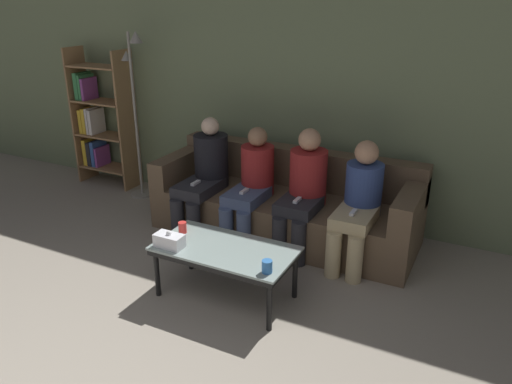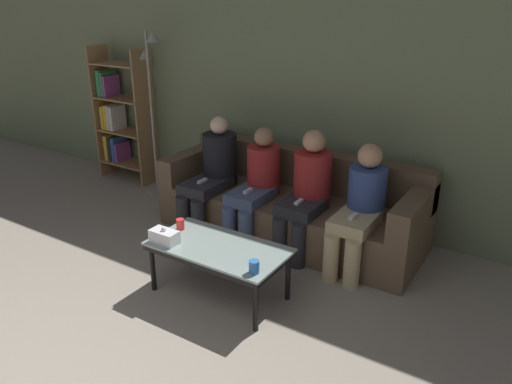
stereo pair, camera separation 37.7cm
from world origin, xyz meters
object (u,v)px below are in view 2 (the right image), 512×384
Objects in this scene: bookshelf at (119,118)px; seated_person_mid_right at (307,189)px; tissue_box at (164,236)px; seated_person_mid_left at (257,183)px; seated_person_right_end at (361,205)px; standing_lamp at (152,96)px; coffee_table at (219,251)px; cup_near_left at (254,267)px; cup_near_right at (180,224)px; seated_person_left_end at (213,171)px; couch at (292,206)px.

bookshelf is 2.88m from seated_person_mid_right.
tissue_box is 2.82m from bookshelf.
seated_person_mid_left is 0.96× the size of seated_person_mid_right.
seated_person_right_end is at bearing -8.71° from bookshelf.
seated_person_mid_right is (2.11, -0.34, -0.54)m from standing_lamp.
coffee_table is 0.48m from cup_near_left.
standing_lamp is (-2.33, 1.55, 0.65)m from cup_near_left.
seated_person_mid_left is at bearing 121.66° from cup_near_left.
seated_person_mid_right is at bearing 2.98° from seated_person_mid_left.
coffee_table is 11.85× the size of cup_near_right.
coffee_table is 1.30m from seated_person_left_end.
seated_person_mid_right reaches higher than coffee_table.
couch reaches higher than tissue_box.
standing_lamp is (-1.86, 0.15, 0.83)m from couch.
seated_person_right_end is at bearing 76.06° from cup_near_left.
coffee_table is 2.45m from standing_lamp.
cup_near_left is 1.21m from seated_person_right_end.
seated_person_mid_right is at bearing 177.03° from seated_person_right_end.
cup_near_right is (-0.86, 0.24, -0.00)m from cup_near_left.
coffee_table is 0.58× the size of standing_lamp.
coffee_table is 1.00× the size of seated_person_mid_left.
coffee_table is 11.65× the size of cup_near_left.
couch is 27.58× the size of cup_near_left.
tissue_box is 0.21× the size of seated_person_right_end.
cup_near_left is at bearing -58.34° from seated_person_mid_left.
tissue_box is at bearing -70.22° from seated_person_left_end.
coffee_table is at bearing -88.25° from couch.
seated_person_left_end is at bearing -178.69° from seated_person_mid_right.
seated_person_mid_left is at bearing 106.29° from coffee_table.
seated_person_right_end is (3.34, -0.51, -0.20)m from bookshelf.
cup_near_right is at bearing -41.53° from standing_lamp.
seated_person_right_end is at bearing -8.04° from standing_lamp.
seated_person_mid_left is at bearing 81.88° from cup_near_right.
seated_person_right_end is (0.73, 1.00, 0.18)m from coffee_table.
seated_person_right_end reaches higher than tissue_box.
cup_near_right is 0.08× the size of seated_person_right_end.
couch is 1.23m from coffee_table.
seated_person_mid_left is 1.00× the size of seated_person_right_end.
bookshelf is at bearing 171.29° from seated_person_right_end.
seated_person_left_end reaches higher than tissue_box.
coffee_table is at bearing -35.79° from standing_lamp.
standing_lamp is (0.72, -0.14, 0.36)m from bookshelf.
bookshelf is 0.88× the size of standing_lamp.
cup_near_right is 0.24m from tissue_box.
standing_lamp is 1.74m from seated_person_mid_left.
bookshelf is at bearing 150.02° from coffee_table.
cup_near_left is 1.02× the size of cup_near_right.
couch is at bearing 163.57° from seated_person_right_end.
seated_person_mid_left is 1.02m from seated_person_right_end.
couch is 1.36× the size of standing_lamp.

